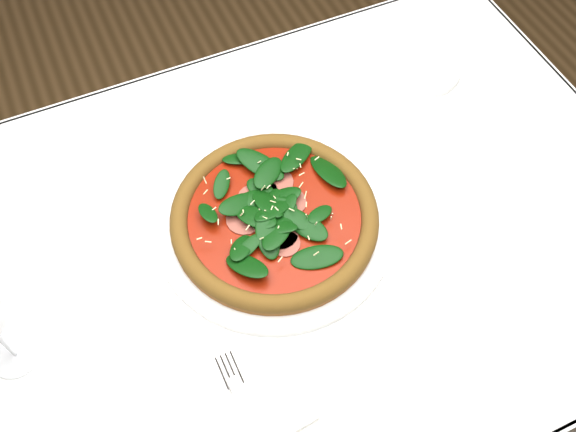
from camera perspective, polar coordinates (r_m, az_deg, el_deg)
name	(u,v)px	position (r m, az deg, el deg)	size (l,w,h in m)	color
ground	(279,395)	(1.64, -0.79, -15.60)	(6.00, 6.00, 0.00)	brown
dining_table	(275,273)	(1.04, -1.21, -5.06)	(1.21, 0.81, 0.75)	white
plate	(275,223)	(0.96, -1.20, -0.60)	(0.36, 0.36, 0.02)	silver
pizza	(274,215)	(0.94, -1.22, 0.06)	(0.41, 0.41, 0.04)	#A26B27
napkin	(252,424)	(0.84, -3.23, -17.98)	(0.15, 0.07, 0.01)	white
fork	(243,401)	(0.84, -4.06, -16.09)	(0.03, 0.16, 0.00)	silver
saucer_far	(420,66)	(1.19, 11.63, 12.89)	(0.15, 0.15, 0.01)	silver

